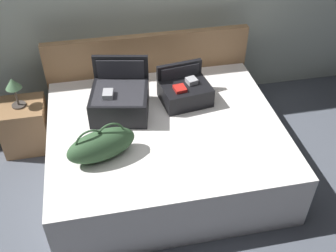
# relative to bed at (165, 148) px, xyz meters

# --- Properties ---
(ground_plane) EXTENTS (12.00, 12.00, 0.00)m
(ground_plane) POSITION_rel_bed_xyz_m (0.00, -0.40, -0.28)
(ground_plane) COLOR #4C515B
(bed) EXTENTS (2.04, 1.73, 0.55)m
(bed) POSITION_rel_bed_xyz_m (0.00, 0.00, 0.00)
(bed) COLOR silver
(bed) RESTS_ON ground
(headboard) EXTENTS (2.08, 0.08, 0.97)m
(headboard) POSITION_rel_bed_xyz_m (0.00, 0.91, 0.21)
(headboard) COLOR olive
(headboard) RESTS_ON ground
(hard_case_large) EXTENTS (0.59, 0.58, 0.45)m
(hard_case_large) POSITION_rel_bed_xyz_m (-0.36, 0.27, 0.42)
(hard_case_large) COLOR black
(hard_case_large) RESTS_ON bed
(hard_case_medium) EXTENTS (0.49, 0.42, 0.32)m
(hard_case_medium) POSITION_rel_bed_xyz_m (0.25, 0.33, 0.39)
(hard_case_medium) COLOR black
(hard_case_medium) RESTS_ON bed
(duffel_bag) EXTENTS (0.60, 0.39, 0.31)m
(duffel_bag) POSITION_rel_bed_xyz_m (-0.56, -0.29, 0.41)
(duffel_bag) COLOR #2D4C2D
(duffel_bag) RESTS_ON bed
(nightstand) EXTENTS (0.44, 0.40, 0.51)m
(nightstand) POSITION_rel_bed_xyz_m (-1.30, 0.62, -0.02)
(nightstand) COLOR olive
(nightstand) RESTS_ON ground
(table_lamp) EXTENTS (0.15, 0.15, 0.30)m
(table_lamp) POSITION_rel_bed_xyz_m (-1.30, 0.62, 0.45)
(table_lamp) COLOR #3F3833
(table_lamp) RESTS_ON nightstand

